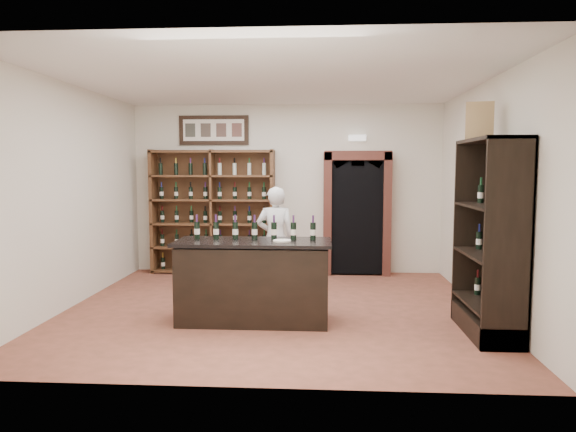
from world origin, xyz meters
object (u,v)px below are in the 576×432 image
object	(u,v)px
wine_shelf	(213,212)
counter_bottle_0	(197,230)
tasting_counter	(253,282)
side_cabinet	(491,268)
shopkeeper	(275,239)
wine_crate	(479,121)

from	to	relation	value
wine_shelf	counter_bottle_0	bearing A→B (deg)	-82.27
wine_shelf	tasting_counter	bearing A→B (deg)	-69.44
wine_shelf	side_cabinet	bearing A→B (deg)	-40.21
shopkeeper	counter_bottle_0	bearing A→B (deg)	58.09
counter_bottle_0	side_cabinet	size ratio (longest dim) A/B	0.14
tasting_counter	side_cabinet	distance (m)	2.75
tasting_counter	shopkeeper	distance (m)	1.71
wine_shelf	tasting_counter	distance (m)	3.19
tasting_counter	shopkeeper	size ratio (longest dim) A/B	1.18
shopkeeper	tasting_counter	bearing A→B (deg)	82.57
counter_bottle_0	wine_crate	bearing A→B (deg)	-0.57
tasting_counter	shopkeeper	bearing A→B (deg)	85.83
shopkeeper	wine_shelf	bearing A→B (deg)	-49.08
tasting_counter	shopkeeper	xyz separation A→B (m)	(0.12, 1.67, 0.30)
wine_crate	wine_shelf	bearing A→B (deg)	157.84
counter_bottle_0	shopkeeper	distance (m)	1.78
wine_shelf	shopkeeper	xyz separation A→B (m)	(1.22, -1.26, -0.30)
shopkeeper	wine_crate	world-z (taller)	wine_crate
tasting_counter	wine_shelf	bearing A→B (deg)	110.56
wine_crate	shopkeeper	bearing A→B (deg)	163.02
wine_shelf	wine_crate	world-z (taller)	wine_crate
side_cabinet	shopkeeper	xyz separation A→B (m)	(-2.60, 1.97, 0.04)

